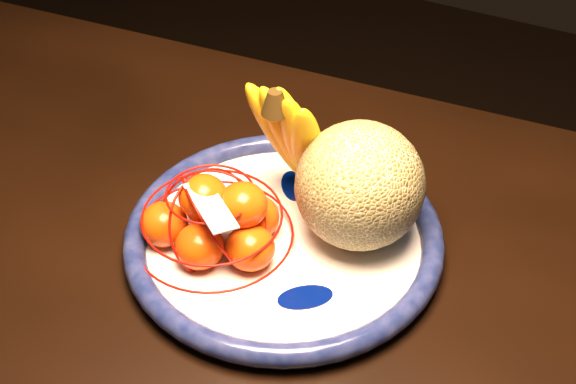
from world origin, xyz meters
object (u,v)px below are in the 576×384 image
at_px(dining_table, 133,355).
at_px(mandarin_bag, 216,220).
at_px(fruit_bowl, 284,238).
at_px(cantaloupe, 360,185).
at_px(banana_bunch, 295,134).

height_order(dining_table, mandarin_bag, mandarin_bag).
xyz_separation_m(dining_table, fruit_bowl, (0.11, 0.14, 0.10)).
bearing_deg(cantaloupe, fruit_bowl, -147.88).
relative_size(dining_table, banana_bunch, 9.50).
distance_m(fruit_bowl, cantaloupe, 0.10).
bearing_deg(dining_table, banana_bunch, 63.45).
xyz_separation_m(cantaloupe, banana_bunch, (-0.09, 0.03, 0.02)).
xyz_separation_m(cantaloupe, mandarin_bag, (-0.12, -0.08, -0.03)).
height_order(banana_bunch, mandarin_bag, banana_bunch).
bearing_deg(banana_bunch, dining_table, -99.98).
distance_m(cantaloupe, mandarin_bag, 0.15).
bearing_deg(mandarin_bag, dining_table, -115.15).
xyz_separation_m(dining_table, mandarin_bag, (0.05, 0.11, 0.13)).
height_order(fruit_bowl, banana_bunch, banana_bunch).
height_order(dining_table, fruit_bowl, fruit_bowl).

